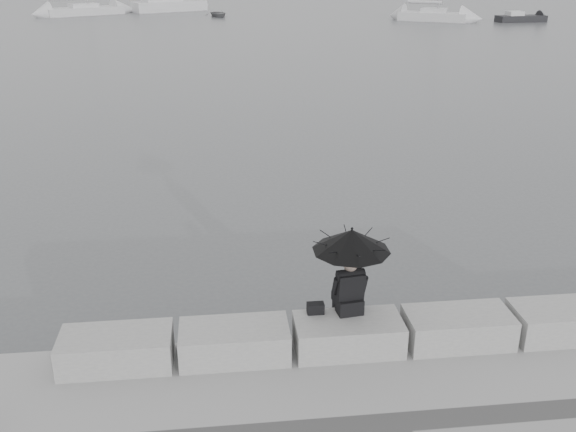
{
  "coord_description": "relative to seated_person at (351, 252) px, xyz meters",
  "views": [
    {
      "loc": [
        -1.83,
        -8.5,
        6.03
      ],
      "look_at": [
        -0.51,
        3.0,
        1.3
      ],
      "focal_mm": 40.0,
      "sensor_mm": 36.0,
      "label": 1
    }
  ],
  "objects": [
    {
      "name": "ground",
      "position": [
        -0.05,
        0.19,
        -2.0
      ],
      "size": [
        360.0,
        360.0,
        0.0
      ],
      "primitive_type": "plane",
      "color": "#4B4E50",
      "rests_on": "ground"
    },
    {
      "name": "stone_block_far_left",
      "position": [
        -3.45,
        -0.26,
        -1.25
      ],
      "size": [
        1.6,
        0.8,
        0.5
      ],
      "primitive_type": "cube",
      "color": "gray",
      "rests_on": "promenade"
    },
    {
      "name": "stone_block_left",
      "position": [
        -1.75,
        -0.26,
        -1.25
      ],
      "size": [
        1.6,
        0.8,
        0.5
      ],
      "primitive_type": "cube",
      "color": "gray",
      "rests_on": "promenade"
    },
    {
      "name": "stone_block_centre",
      "position": [
        -0.05,
        -0.26,
        -1.25
      ],
      "size": [
        1.6,
        0.8,
        0.5
      ],
      "primitive_type": "cube",
      "color": "gray",
      "rests_on": "promenade"
    },
    {
      "name": "stone_block_right",
      "position": [
        1.65,
        -0.26,
        -1.25
      ],
      "size": [
        1.6,
        0.8,
        0.5
      ],
      "primitive_type": "cube",
      "color": "gray",
      "rests_on": "promenade"
    },
    {
      "name": "stone_block_far_right",
      "position": [
        3.35,
        -0.26,
        -1.25
      ],
      "size": [
        1.6,
        0.8,
        0.5
      ],
      "primitive_type": "cube",
      "color": "gray",
      "rests_on": "promenade"
    },
    {
      "name": "seated_person",
      "position": [
        0.0,
        0.0,
        0.0
      ],
      "size": [
        1.16,
        1.16,
        1.39
      ],
      "rotation": [
        0.0,
        0.0,
        0.13
      ],
      "color": "black",
      "rests_on": "stone_block_centre"
    },
    {
      "name": "bag",
      "position": [
        -0.51,
        0.02,
        -0.92
      ],
      "size": [
        0.26,
        0.15,
        0.17
      ],
      "primitive_type": "cube",
      "color": "black",
      "rests_on": "stone_block_centre"
    },
    {
      "name": "sailboat_left",
      "position": [
        -15.45,
        65.62,
        -1.49
      ],
      "size": [
        8.29,
        6.38,
        12.9
      ],
      "rotation": [
        0.0,
        0.0,
        0.55
      ],
      "color": "silver",
      "rests_on": "ground"
    },
    {
      "name": "sailboat_right",
      "position": [
        19.69,
        55.05,
        -1.46
      ],
      "size": [
        6.84,
        5.53,
        12.9
      ],
      "rotation": [
        0.0,
        0.0,
        -0.56
      ],
      "color": "silver",
      "rests_on": "ground"
    },
    {
      "name": "motor_cruiser",
      "position": [
        -6.68,
        69.68,
        -1.11
      ],
      "size": [
        8.75,
        6.37,
        4.5
      ],
      "rotation": [
        0.0,
        0.0,
        0.48
      ],
      "color": "silver",
      "rests_on": "ground"
    },
    {
      "name": "small_motorboat",
      "position": [
        27.77,
        53.12,
        -1.68
      ],
      "size": [
        4.86,
        1.99,
        1.1
      ],
      "rotation": [
        0.0,
        0.0,
        0.08
      ],
      "color": "black",
      "rests_on": "ground"
    },
    {
      "name": "dinghy",
      "position": [
        -1.17,
        62.12,
        -1.73
      ],
      "size": [
        3.49,
        2.28,
        0.55
      ],
      "primitive_type": "imported",
      "rotation": [
        0.0,
        0.0,
        0.31
      ],
      "color": "gray",
      "rests_on": "ground"
    }
  ]
}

